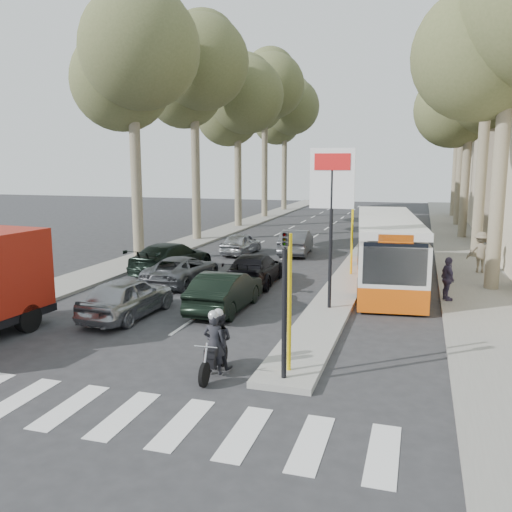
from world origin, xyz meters
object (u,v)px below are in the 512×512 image
Objects in this scene: dark_hatchback at (225,291)px; motorcycle at (216,344)px; silver_hatchback at (127,297)px; city_bus at (386,248)px.

dark_hatchback is 5.74m from motorcycle.
motorcycle is (4.61, -3.70, 0.05)m from silver_hatchback.
dark_hatchback is (2.84, 1.76, -0.00)m from silver_hatchback.
silver_hatchback is 3.34m from dark_hatchback.
city_bus reaches higher than motorcycle.
city_bus reaches higher than silver_hatchback.
city_bus reaches higher than dark_hatchback.
silver_hatchback is 2.11× the size of motorcycle.
motorcycle is at bearing 143.84° from silver_hatchback.
silver_hatchback is 11.30m from city_bus.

